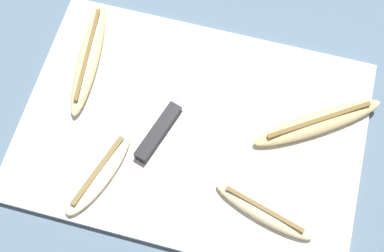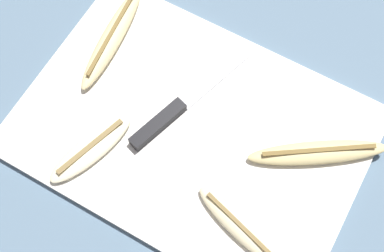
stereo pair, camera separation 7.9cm
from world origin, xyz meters
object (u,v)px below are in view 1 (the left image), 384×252
Objects in this scene: banana_ripe_center at (89,57)px; banana_bright_far at (99,172)px; knife at (167,120)px; banana_spotted_left at (318,123)px; banana_cream_curved at (264,211)px.

banana_ripe_center is 0.19m from banana_bright_far.
banana_ripe_center reaches higher than knife.
knife is at bearing 54.90° from banana_bright_far.
knife is 0.17m from banana_ripe_center.
banana_ripe_center is at bearing 177.14° from banana_spotted_left.
knife and banana_bright_far have the same top height.
banana_spotted_left reaches higher than knife.
banana_bright_far is 1.00× the size of banana_cream_curved.
knife is at bearing 149.77° from banana_cream_curved.
banana_cream_curved reaches higher than banana_bright_far.
banana_spotted_left is (0.22, 0.05, 0.00)m from knife.
banana_spotted_left is at bearing 71.50° from banana_cream_curved.
banana_spotted_left is at bearing 28.18° from banana_bright_far.
banana_spotted_left is (0.30, 0.16, 0.00)m from banana_bright_far.
banana_ripe_center is 0.37m from banana_spotted_left.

